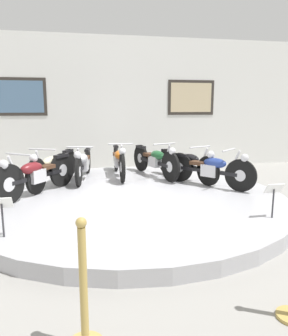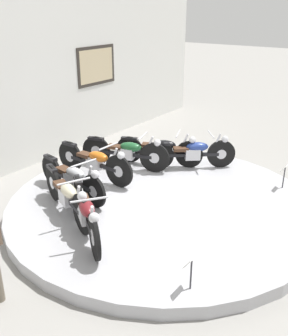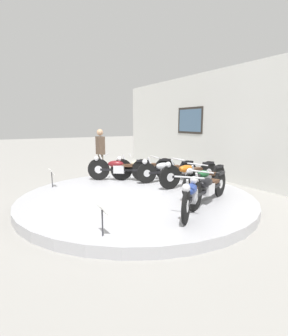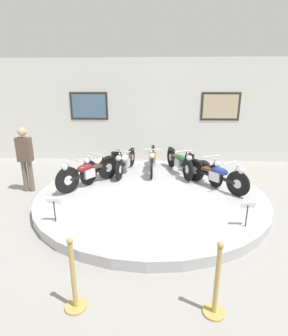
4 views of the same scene
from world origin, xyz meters
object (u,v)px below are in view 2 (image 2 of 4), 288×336
object	(u,v)px
motorcycle_maroon	(86,212)
motorcycle_orange	(95,161)
motorcycle_blue	(193,152)
info_placard_front_left	(192,264)
motorcycle_cream	(67,195)
motorcycle_silver	(73,177)
motorcycle_black	(161,149)
info_placard_front_centre	(285,170)
motorcycle_green	(126,151)

from	to	relation	value
motorcycle_maroon	motorcycle_orange	world-z (taller)	motorcycle_maroon
motorcycle_blue	info_placard_front_left	world-z (taller)	motorcycle_blue
motorcycle_maroon	motorcycle_cream	size ratio (longest dim) A/B	0.89
motorcycle_maroon	motorcycle_silver	size ratio (longest dim) A/B	0.86
motorcycle_cream	motorcycle_black	world-z (taller)	motorcycle_cream
motorcycle_maroon	info_placard_front_centre	world-z (taller)	motorcycle_maroon
motorcycle_silver	info_placard_front_centre	bearing A→B (deg)	-49.58
motorcycle_blue	info_placard_front_left	distance (m)	3.99
motorcycle_silver	motorcycle_orange	size ratio (longest dim) A/B	0.97
info_placard_front_centre	motorcycle_cream	bearing A→B (deg)	141.13
motorcycle_green	motorcycle_silver	bearing A→B (deg)	-179.84
motorcycle_maroon	info_placard_front_centre	xyz separation A→B (m)	(3.48, -1.94, -0.03)
motorcycle_green	info_placard_front_centre	size ratio (longest dim) A/B	3.77
info_placard_front_left	motorcycle_cream	bearing A→B (deg)	81.02
motorcycle_maroon	motorcycle_orange	size ratio (longest dim) A/B	0.83
motorcycle_green	motorcycle_blue	bearing A→B (deg)	-53.69
motorcycle_maroon	motorcycle_blue	xyz separation A→B (m)	(3.32, -0.00, -0.02)
motorcycle_green	motorcycle_blue	xyz separation A→B (m)	(0.85, -1.15, -0.01)
motorcycle_black	motorcycle_silver	bearing A→B (deg)	167.67
motorcycle_cream	motorcycle_silver	bearing A→B (deg)	38.56
motorcycle_cream	motorcycle_silver	world-z (taller)	motorcycle_cream
motorcycle_maroon	motorcycle_blue	distance (m)	3.32
motorcycle_orange	info_placard_front_left	world-z (taller)	motorcycle_orange
motorcycle_cream	info_placard_front_left	bearing A→B (deg)	-98.98
motorcycle_black	info_placard_front_left	world-z (taller)	motorcycle_black
motorcycle_orange	info_placard_front_centre	world-z (taller)	motorcycle_orange
motorcycle_green	info_placard_front_left	world-z (taller)	motorcycle_green
motorcycle_green	motorcycle_maroon	bearing A→B (deg)	-154.94
info_placard_front_centre	info_placard_front_left	bearing A→B (deg)	180.00
motorcycle_cream	info_placard_front_left	distance (m)	2.64
info_placard_front_centre	motorcycle_black	bearing A→B (deg)	98.98
motorcycle_cream	motorcycle_silver	xyz separation A→B (m)	(0.60, 0.48, -0.02)
motorcycle_green	motorcycle_blue	distance (m)	1.43
motorcycle_orange	motorcycle_maroon	bearing A→B (deg)	-141.22
motorcycle_silver	motorcycle_green	size ratio (longest dim) A/B	1.00
motorcycle_black	motorcycle_cream	bearing A→B (deg)	179.93
motorcycle_black	info_placard_front_left	distance (m)	4.15
motorcycle_maroon	motorcycle_green	size ratio (longest dim) A/B	0.86
motorcycle_cream	motorcycle_black	size ratio (longest dim) A/B	1.02
motorcycle_green	info_placard_front_centre	world-z (taller)	motorcycle_green
motorcycle_orange	info_placard_front_centre	size ratio (longest dim) A/B	3.91
motorcycle_cream	motorcycle_green	xyz separation A→B (m)	(2.22, 0.49, -0.00)
motorcycle_blue	motorcycle_silver	bearing A→B (deg)	155.00
motorcycle_cream	motorcycle_blue	world-z (taller)	motorcycle_cream
motorcycle_silver	motorcycle_black	size ratio (longest dim) A/B	1.06
motorcycle_orange	motorcycle_green	distance (m)	0.83
motorcycle_orange	info_placard_front_centre	distance (m)	3.74
motorcycle_orange	motorcycle_black	xyz separation A→B (m)	(1.41, -0.67, -0.02)
motorcycle_cream	motorcycle_silver	distance (m)	0.77
motorcycle_orange	motorcycle_black	world-z (taller)	motorcycle_orange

